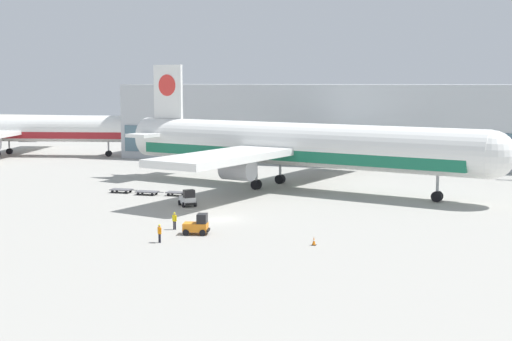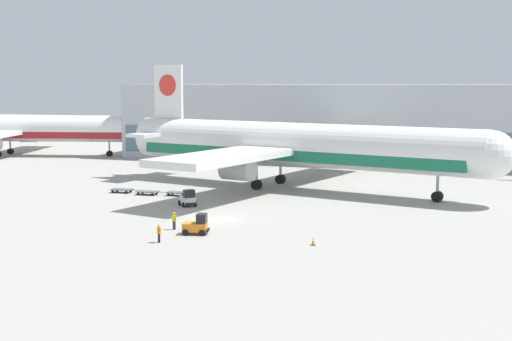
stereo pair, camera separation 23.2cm
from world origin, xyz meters
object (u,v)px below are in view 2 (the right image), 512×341
object	(u,v)px
baggage_tug_foreground	(188,199)
ground_crew_near	(174,219)
airplane_main	(290,146)
airplane_distant	(18,129)
baggage_dolly_third	(178,193)
baggage_tug_mid	(197,225)
baggage_dolly_second	(147,192)
ground_crew_far	(159,232)
traffic_cone_near	(313,241)
baggage_dolly_lead	(122,190)

from	to	relation	value
baggage_tug_foreground	ground_crew_near	bearing A→B (deg)	-23.08
airplane_main	airplane_distant	distance (m)	67.33
airplane_distant	baggage_dolly_third	bearing A→B (deg)	-48.84
baggage_tug_mid	baggage_dolly_second	size ratio (longest dim) A/B	0.72
baggage_dolly_third	ground_crew_near	xyz separation A→B (m)	(8.61, -19.28, 0.63)
baggage_tug_mid	baggage_dolly_third	size ratio (longest dim) A/B	0.72
baggage_dolly_second	baggage_dolly_third	size ratio (longest dim) A/B	1.00
airplane_distant	ground_crew_far	distance (m)	85.55
airplane_main	ground_crew_far	bearing A→B (deg)	-79.73
baggage_tug_mid	baggage_dolly_third	xyz separation A→B (m)	(-11.61, 20.59, -0.49)
airplane_main	baggage_dolly_third	size ratio (longest dim) A/B	15.31
traffic_cone_near	ground_crew_near	bearing A→B (deg)	171.32
baggage_dolly_lead	ground_crew_near	size ratio (longest dim) A/B	2.16
baggage_dolly_lead	baggage_dolly_second	bearing A→B (deg)	-10.24
baggage_dolly_lead	baggage_dolly_third	size ratio (longest dim) A/B	1.00
ground_crew_far	airplane_main	bearing A→B (deg)	124.99
baggage_dolly_second	traffic_cone_near	world-z (taller)	traffic_cone_near
baggage_tug_foreground	ground_crew_far	bearing A→B (deg)	-25.13
ground_crew_near	ground_crew_far	xyz separation A→B (m)	(1.16, -5.66, -0.03)
baggage_tug_foreground	traffic_cone_near	world-z (taller)	baggage_tug_foreground
baggage_dolly_lead	ground_crew_far	world-z (taller)	ground_crew_far
baggage_dolly_lead	ground_crew_far	xyz separation A→B (m)	(17.81, -24.87, 0.60)
airplane_distant	ground_crew_near	bearing A→B (deg)	-56.61
airplane_distant	baggage_tug_mid	world-z (taller)	airplane_distant
airplane_distant	baggage_dolly_third	xyz separation A→B (m)	(50.81, -35.32, -4.79)
airplane_main	baggage_dolly_third	distance (m)	16.85
baggage_dolly_lead	ground_crew_near	world-z (taller)	ground_crew_near
airplane_main	ground_crew_far	size ratio (longest dim) A/B	33.75
airplane_main	baggage_tug_foreground	xyz separation A→B (m)	(-7.44, -17.35, -4.96)
airplane_distant	baggage_dolly_lead	size ratio (longest dim) A/B	13.56
baggage_tug_mid	ground_crew_far	world-z (taller)	baggage_tug_mid
airplane_main	baggage_tug_mid	distance (m)	31.66
baggage_dolly_lead	traffic_cone_near	xyz separation A→B (m)	(31.31, -21.44, -0.01)
traffic_cone_near	baggage_dolly_second	bearing A→B (deg)	142.53
ground_crew_near	airplane_main	bearing A→B (deg)	-79.30
airplane_main	airplane_distant	bearing A→B (deg)	172.13
baggage_tug_mid	ground_crew_far	bearing A→B (deg)	-125.46
baggage_tug_foreground	baggage_dolly_lead	distance (m)	14.10
airplane_distant	baggage_dolly_second	xyz separation A→B (m)	(46.82, -35.95, -4.79)
baggage_tug_foreground	baggage_dolly_second	distance (m)	10.36
baggage_dolly_second	traffic_cone_near	size ratio (longest dim) A/B	4.77
airplane_distant	ground_crew_far	size ratio (longest dim) A/B	29.88
traffic_cone_near	baggage_tug_foreground	bearing A→B (deg)	141.78
baggage_tug_foreground	traffic_cone_near	bearing A→B (deg)	10.31
airplane_main	baggage_tug_foreground	bearing A→B (deg)	-99.60
baggage_tug_foreground	ground_crew_near	world-z (taller)	baggage_tug_foreground
ground_crew_near	baggage_dolly_second	bearing A→B (deg)	-39.11
baggage_tug_mid	baggage_dolly_lead	world-z (taller)	baggage_tug_mid
baggage_dolly_lead	baggage_dolly_second	distance (m)	4.09
airplane_distant	ground_crew_far	bearing A→B (deg)	-58.88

